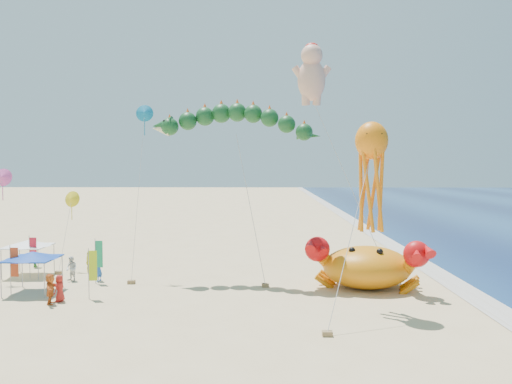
# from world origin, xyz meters

# --- Properties ---
(ground) EXTENTS (320.00, 320.00, 0.00)m
(ground) POSITION_xyz_m (0.00, 0.00, 0.00)
(ground) COLOR #D1B784
(ground) RESTS_ON ground
(foam_strip) EXTENTS (320.00, 320.00, 0.00)m
(foam_strip) POSITION_xyz_m (12.00, 0.00, 0.01)
(foam_strip) COLOR silver
(foam_strip) RESTS_ON ground
(crab_inflatable) EXTENTS (8.10, 6.44, 3.55)m
(crab_inflatable) POSITION_xyz_m (5.60, 0.71, 1.57)
(crab_inflatable) COLOR orange
(crab_inflatable) RESTS_ON ground
(dragon_kite) EXTENTS (12.04, 4.03, 12.52)m
(dragon_kite) POSITION_xyz_m (-3.64, 3.22, 11.20)
(dragon_kite) COLOR #113F1B
(dragon_kite) RESTS_ON ground
(cherub_kite) EXTENTS (7.05, 3.38, 17.95)m
(cherub_kite) POSITION_xyz_m (2.30, 6.65, 15.65)
(cherub_kite) COLOR #F2AE94
(cherub_kite) RESTS_ON ground
(octopus_kite) EXTENTS (4.24, 5.73, 10.87)m
(octopus_kite) POSITION_xyz_m (4.73, -4.22, 8.20)
(octopus_kite) COLOR orange
(octopus_kite) RESTS_ON ground
(canopy_blue) EXTENTS (3.32, 3.32, 2.71)m
(canopy_blue) POSITION_xyz_m (-16.68, -0.72, 2.44)
(canopy_blue) COLOR gray
(canopy_blue) RESTS_ON ground
(canopy_white) EXTENTS (3.28, 3.28, 2.71)m
(canopy_white) POSITION_xyz_m (-19.37, 4.32, 2.44)
(canopy_white) COLOR gray
(canopy_white) RESTS_ON ground
(feather_flags) EXTENTS (6.94, 5.63, 3.20)m
(feather_flags) POSITION_xyz_m (-15.39, 0.39, 2.01)
(feather_flags) COLOR gray
(feather_flags) RESTS_ON ground
(beachgoers) EXTENTS (29.21, 12.51, 1.89)m
(beachgoers) POSITION_xyz_m (-14.06, 1.73, 0.90)
(beachgoers) COLOR #AF211C
(beachgoers) RESTS_ON ground
(small_kites) EXTENTS (11.35, 7.36, 12.99)m
(small_kites) POSITION_xyz_m (-15.85, 4.41, 7.64)
(small_kites) COLOR #E24BA1
(small_kites) RESTS_ON ground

